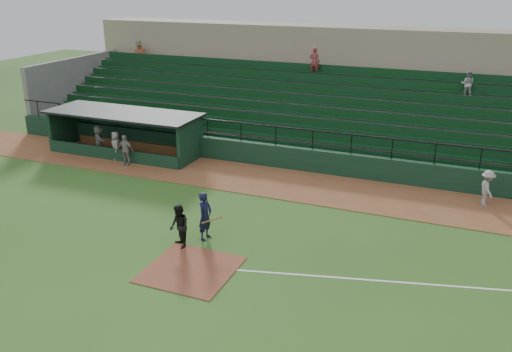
% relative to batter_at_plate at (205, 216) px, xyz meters
% --- Properties ---
extents(ground, '(90.00, 90.00, 0.00)m').
position_rel_batter_at_plate_xyz_m(ground, '(0.60, -1.32, -0.96)').
color(ground, '#2E571C').
rests_on(ground, ground).
extents(warning_track, '(40.00, 4.00, 0.03)m').
position_rel_batter_at_plate_xyz_m(warning_track, '(0.60, 6.68, -0.94)').
color(warning_track, brown).
rests_on(warning_track, ground).
extents(home_plate_dirt, '(3.00, 3.00, 0.03)m').
position_rel_batter_at_plate_xyz_m(home_plate_dirt, '(0.60, -2.32, -0.94)').
color(home_plate_dirt, brown).
rests_on(home_plate_dirt, ground).
extents(foul_line, '(17.49, 4.44, 0.01)m').
position_rel_batter_at_plate_xyz_m(foul_line, '(8.60, -0.12, -0.95)').
color(foul_line, white).
rests_on(foul_line, ground).
extents(stadium_structure, '(38.00, 13.08, 6.40)m').
position_rel_batter_at_plate_xyz_m(stadium_structure, '(0.60, 15.14, 1.35)').
color(stadium_structure, '#10321F').
rests_on(stadium_structure, ground).
extents(dugout, '(8.90, 3.20, 2.42)m').
position_rel_batter_at_plate_xyz_m(dugout, '(-9.15, 8.24, 0.38)').
color(dugout, '#10321F').
rests_on(dugout, ground).
extents(batter_at_plate, '(1.05, 0.73, 1.91)m').
position_rel_batter_at_plate_xyz_m(batter_at_plate, '(0.00, 0.00, 0.00)').
color(batter_at_plate, black).
rests_on(batter_at_plate, ground).
extents(umpire, '(1.04, 1.02, 1.69)m').
position_rel_batter_at_plate_xyz_m(umpire, '(-0.57, -1.00, -0.11)').
color(umpire, black).
rests_on(umpire, ground).
extents(runner, '(0.91, 1.19, 1.63)m').
position_rel_batter_at_plate_xyz_m(runner, '(9.99, 7.47, -0.11)').
color(runner, '#9C9692').
rests_on(runner, warning_track).
extents(dugout_player_a, '(0.98, 0.41, 1.67)m').
position_rel_batter_at_plate_xyz_m(dugout_player_a, '(-7.91, 6.04, -0.09)').
color(dugout_player_a, '#9A9590').
rests_on(dugout_player_a, warning_track).
extents(dugout_player_b, '(0.91, 0.90, 1.58)m').
position_rel_batter_at_plate_xyz_m(dugout_player_b, '(-8.92, 6.61, -0.13)').
color(dugout_player_b, gray).
rests_on(dugout_player_b, warning_track).
extents(dugout_player_c, '(1.46, 1.42, 1.67)m').
position_rel_batter_at_plate_xyz_m(dugout_player_c, '(-10.49, 7.17, -0.09)').
color(dugout_player_c, '#A5A09A').
rests_on(dugout_player_c, warning_track).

